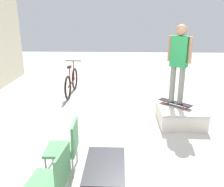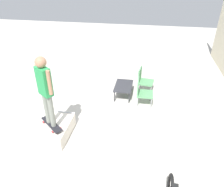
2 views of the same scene
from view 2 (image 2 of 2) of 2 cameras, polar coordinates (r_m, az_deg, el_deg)
name	(u,v)px [view 2 (image 2 of 2)]	position (r m, az deg, el deg)	size (l,w,h in m)	color
ground_plane	(88,111)	(7.07, -6.29, -4.50)	(24.00, 24.00, 0.00)	#B7B2A8
skate_ramp_box	(51,129)	(6.24, -15.74, -8.92)	(1.16, 1.04, 0.41)	silver
skateboard_on_ramp	(52,124)	(5.95, -15.50, -7.68)	(0.69, 0.77, 0.07)	black
person_skater	(45,87)	(5.35, -17.11, 1.74)	(0.38, 0.49, 1.84)	gray
coffee_table	(124,87)	(7.66, 3.03, 1.83)	(1.00, 0.60, 0.40)	#2D2D33
patio_chair_left	(143,79)	(7.95, 8.23, 3.65)	(0.58, 0.58, 0.90)	#99999E
patio_chair_right	(142,91)	(7.20, 7.88, 0.61)	(0.53, 0.53, 0.90)	#99999E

